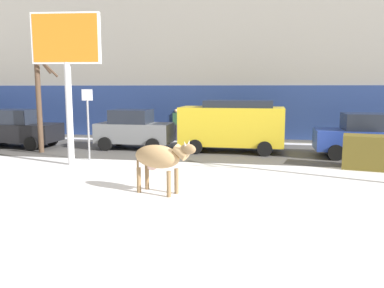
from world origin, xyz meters
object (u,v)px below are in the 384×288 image
car_blue_sedan (368,136)px  car_yellow_van (232,124)px  dumpster (368,152)px  street_sign (88,119)px  car_grey_hatchback (134,129)px  billboard (66,48)px  cow_tan (159,158)px  bare_tree_right_lot (40,103)px  pedestrian_near_billboard (176,125)px  car_black_sedan (16,129)px

car_blue_sedan → car_yellow_van: bearing=174.2°
dumpster → street_sign: 10.61m
car_grey_hatchback → billboard: bearing=-104.2°
cow_tan → car_yellow_van: (1.36, 7.47, 0.25)m
car_grey_hatchback → car_yellow_van: car_yellow_van is taller
dumpster → billboard: bearing=-173.4°
car_blue_sedan → dumpster: (-0.53, -2.31, -0.31)m
bare_tree_right_lot → street_sign: (2.89, -1.36, -0.56)m
billboard → car_blue_sedan: size_ratio=1.32×
billboard → pedestrian_near_billboard: bearing=72.2°
dumpster → car_blue_sedan: bearing=77.1°
car_black_sedan → car_blue_sedan: (16.10, -0.05, 0.00)m
street_sign → bare_tree_right_lot: bearing=154.8°
cow_tan → pedestrian_near_billboard: (-1.97, 10.77, -0.11)m
billboard → street_sign: (0.26, 1.02, -2.64)m
car_yellow_van → car_blue_sedan: 5.67m
billboard → car_blue_sedan: (11.34, 3.57, -3.41)m
bare_tree_right_lot → car_grey_hatchback: bearing=26.2°
pedestrian_near_billboard → bare_tree_right_lot: bearing=-134.7°
car_black_sedan → car_blue_sedan: bearing=-0.2°
pedestrian_near_billboard → bare_tree_right_lot: size_ratio=0.41×
bare_tree_right_lot → car_yellow_van: bearing=11.9°
cow_tan → car_blue_sedan: 9.82m
billboard → car_black_sedan: size_ratio=1.32×
car_blue_sedan → bare_tree_right_lot: bearing=-175.1°
bare_tree_right_lot → street_sign: bearing=-25.2°
car_grey_hatchback → dumpster: car_grey_hatchback is taller
car_yellow_van → bare_tree_right_lot: 8.59m
cow_tan → billboard: bearing=142.6°
car_grey_hatchback → dumpster: (9.75, -2.94, -0.33)m
car_blue_sedan → bare_tree_right_lot: 14.08m
car_black_sedan → cow_tan: bearing=-37.3°
car_grey_hatchback → car_yellow_van: bearing=-0.7°
cow_tan → car_blue_sedan: size_ratio=0.46×
car_yellow_van → bare_tree_right_lot: bearing=-168.1°
pedestrian_near_billboard → cow_tan: bearing=-79.6°
car_yellow_van → pedestrian_near_billboard: car_yellow_van is taller
billboard → car_grey_hatchback: size_ratio=1.58×
bare_tree_right_lot → cow_tan: bearing=-39.2°
car_blue_sedan → dumpster: bearing=-102.9°
car_black_sedan → car_yellow_van: car_yellow_van is taller
billboard → cow_tan: bearing=-37.4°
cow_tan → car_black_sedan: bearing=142.7°
car_black_sedan → pedestrian_near_billboard: car_black_sedan is taller
car_grey_hatchback → dumpster: size_ratio=2.07×
street_sign → car_grey_hatchback: bearing=75.8°
billboard → street_sign: size_ratio=1.97×
street_sign → dumpster: bearing=1.3°
pedestrian_near_billboard → dumpster: bearing=-36.3°
billboard → car_yellow_van: size_ratio=1.21×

